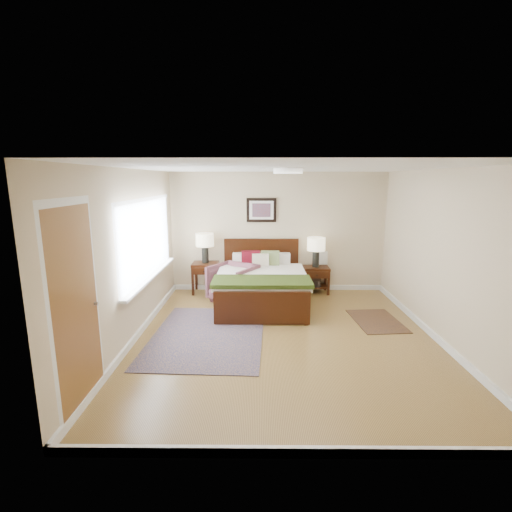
{
  "coord_description": "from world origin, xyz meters",
  "views": [
    {
      "loc": [
        -0.4,
        -5.26,
        2.35
      ],
      "look_at": [
        -0.45,
        1.0,
        1.05
      ],
      "focal_mm": 26.0,
      "sensor_mm": 36.0,
      "label": 1
    }
  ],
  "objects_px": {
    "armchair": "(233,283)",
    "lamp_left": "(205,242)",
    "rug_persian": "(208,335)",
    "bed": "(262,279)",
    "nightstand_left": "(205,269)",
    "lamp_right": "(316,246)",
    "nightstand_right": "(315,277)"
  },
  "relations": [
    {
      "from": "bed",
      "to": "nightstand_right",
      "type": "distance_m",
      "value": 1.38
    },
    {
      "from": "nightstand_left",
      "to": "lamp_right",
      "type": "xyz_separation_m",
      "value": [
        2.3,
        0.02,
        0.48
      ]
    },
    {
      "from": "lamp_left",
      "to": "lamp_right",
      "type": "bearing_deg",
      "value": 0.0
    },
    {
      "from": "lamp_right",
      "to": "armchair",
      "type": "xyz_separation_m",
      "value": [
        -1.69,
        -0.55,
        -0.63
      ]
    },
    {
      "from": "armchair",
      "to": "lamp_right",
      "type": "bearing_deg",
      "value": 50.3
    },
    {
      "from": "nightstand_right",
      "to": "rug_persian",
      "type": "xyz_separation_m",
      "value": [
        -1.96,
        -2.21,
        -0.34
      ]
    },
    {
      "from": "lamp_left",
      "to": "lamp_right",
      "type": "relative_size",
      "value": 1.0
    },
    {
      "from": "nightstand_left",
      "to": "lamp_right",
      "type": "bearing_deg",
      "value": 0.54
    },
    {
      "from": "nightstand_left",
      "to": "nightstand_right",
      "type": "height_order",
      "value": "nightstand_left"
    },
    {
      "from": "lamp_left",
      "to": "nightstand_right",
      "type": "bearing_deg",
      "value": -0.3
    },
    {
      "from": "lamp_left",
      "to": "armchair",
      "type": "bearing_deg",
      "value": -41.91
    },
    {
      "from": "armchair",
      "to": "lamp_left",
      "type": "bearing_deg",
      "value": 170.37
    },
    {
      "from": "nightstand_right",
      "to": "rug_persian",
      "type": "bearing_deg",
      "value": -131.63
    },
    {
      "from": "lamp_right",
      "to": "armchair",
      "type": "distance_m",
      "value": 1.88
    },
    {
      "from": "rug_persian",
      "to": "nightstand_left",
      "type": "bearing_deg",
      "value": 101.19
    },
    {
      "from": "armchair",
      "to": "nightstand_left",
      "type": "bearing_deg",
      "value": 171.52
    },
    {
      "from": "lamp_right",
      "to": "rug_persian",
      "type": "distance_m",
      "value": 3.12
    },
    {
      "from": "lamp_right",
      "to": "rug_persian",
      "type": "relative_size",
      "value": 0.26
    },
    {
      "from": "lamp_right",
      "to": "rug_persian",
      "type": "bearing_deg",
      "value": -131.48
    },
    {
      "from": "bed",
      "to": "armchair",
      "type": "xyz_separation_m",
      "value": [
        -0.55,
        0.23,
        -0.14
      ]
    },
    {
      "from": "bed",
      "to": "nightstand_left",
      "type": "distance_m",
      "value": 1.39
    },
    {
      "from": "bed",
      "to": "armchair",
      "type": "height_order",
      "value": "bed"
    },
    {
      "from": "bed",
      "to": "nightstand_left",
      "type": "bearing_deg",
      "value": 147.09
    },
    {
      "from": "armchair",
      "to": "rug_persian",
      "type": "relative_size",
      "value": 0.34
    },
    {
      "from": "armchair",
      "to": "nightstand_right",
      "type": "bearing_deg",
      "value": 49.93
    },
    {
      "from": "nightstand_right",
      "to": "armchair",
      "type": "relative_size",
      "value": 0.7
    },
    {
      "from": "lamp_left",
      "to": "armchair",
      "type": "height_order",
      "value": "lamp_left"
    },
    {
      "from": "rug_persian",
      "to": "bed",
      "type": "bearing_deg",
      "value": 62.57
    },
    {
      "from": "nightstand_right",
      "to": "bed",
      "type": "bearing_deg",
      "value": -145.97
    },
    {
      "from": "nightstand_left",
      "to": "nightstand_right",
      "type": "relative_size",
      "value": 1.14
    },
    {
      "from": "nightstand_right",
      "to": "lamp_left",
      "type": "height_order",
      "value": "lamp_left"
    },
    {
      "from": "nightstand_left",
      "to": "lamp_left",
      "type": "distance_m",
      "value": 0.56
    }
  ]
}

